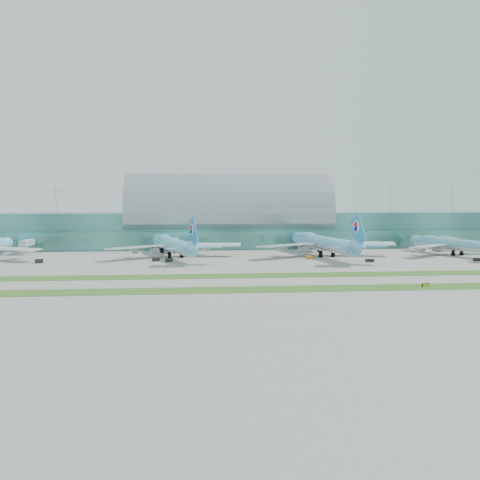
{
  "coord_description": "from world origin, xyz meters",
  "views": [
    {
      "loc": [
        -23.03,
        -188.77,
        27.46
      ],
      "look_at": [
        0.0,
        55.0,
        9.0
      ],
      "focal_mm": 40.0,
      "sensor_mm": 36.0,
      "label": 1
    }
  ],
  "objects": [
    {
      "name": "taxiline_b",
      "position": [
        0.0,
        -14.0,
        0.01
      ],
      "size": [
        420.0,
        0.35,
        0.01
      ],
      "primitive_type": "cube",
      "color": "yellow",
      "rests_on": "ground"
    },
    {
      "name": "ground",
      "position": [
        0.0,
        0.0,
        0.0
      ],
      "size": [
        700.0,
        700.0,
        0.0
      ],
      "primitive_type": "plane",
      "color": "gray",
      "rests_on": "ground"
    },
    {
      "name": "gse_f",
      "position": [
        56.22,
        39.69,
        0.67
      ],
      "size": [
        4.04,
        2.29,
        1.33
      ],
      "primitive_type": "cube",
      "rotation": [
        0.0,
        0.0,
        -0.19
      ],
      "color": "black",
      "rests_on": "ground"
    },
    {
      "name": "taxiline_a",
      "position": [
        0.0,
        -48.0,
        0.01
      ],
      "size": [
        420.0,
        0.35,
        0.01
      ],
      "primitive_type": "cube",
      "color": "yellow",
      "rests_on": "ground"
    },
    {
      "name": "gse_d",
      "position": [
        -32.33,
        47.8,
        0.78
      ],
      "size": [
        3.42,
        2.36,
        1.55
      ],
      "primitive_type": "cube",
      "rotation": [
        0.0,
        0.0,
        0.25
      ],
      "color": "black",
      "rests_on": "ground"
    },
    {
      "name": "airliner_d",
      "position": [
        107.12,
        65.4,
        5.75
      ],
      "size": [
        57.19,
        66.27,
        18.64
      ],
      "rotation": [
        0.0,
        0.0,
        0.29
      ],
      "color": "#59AFC5",
      "rests_on": "ground"
    },
    {
      "name": "taxiline_d",
      "position": [
        0.0,
        40.0,
        0.01
      ],
      "size": [
        420.0,
        0.35,
        0.01
      ],
      "primitive_type": "cube",
      "color": "yellow",
      "rests_on": "ground"
    },
    {
      "name": "airliner_b",
      "position": [
        -30.93,
        67.94,
        6.36
      ],
      "size": [
        63.32,
        73.36,
        20.63
      ],
      "rotation": [
        0.0,
        0.0,
        0.29
      ],
      "color": "#6ECDF3",
      "rests_on": "ground"
    },
    {
      "name": "taxiway_sign_east",
      "position": [
        50.98,
        -28.07,
        0.56
      ],
      "size": [
        2.67,
        1.0,
        1.14
      ],
      "rotation": [
        0.0,
        0.0,
        0.27
      ],
      "color": "black",
      "rests_on": "ground"
    },
    {
      "name": "taxiline_c",
      "position": [
        0.0,
        18.0,
        0.01
      ],
      "size": [
        420.0,
        0.35,
        0.01
      ],
      "primitive_type": "cube",
      "color": "yellow",
      "rests_on": "ground"
    },
    {
      "name": "grass_strip_far",
      "position": [
        0.0,
        2.0,
        0.04
      ],
      "size": [
        420.0,
        12.0,
        0.08
      ],
      "primitive_type": "cube",
      "color": "#2D591E",
      "rests_on": "ground"
    },
    {
      "name": "gse_e",
      "position": [
        32.32,
        54.52,
        0.68
      ],
      "size": [
        3.64,
        2.51,
        1.37
      ],
      "primitive_type": "cube",
      "rotation": [
        0.0,
        0.0,
        -0.21
      ],
      "color": "#C6840B",
      "rests_on": "ground"
    },
    {
      "name": "airliner_c",
      "position": [
        41.59,
        65.42,
        6.87
      ],
      "size": [
        70.22,
        80.57,
        22.26
      ],
      "rotation": [
        0.0,
        0.0,
        0.17
      ],
      "color": "#6BB7EB",
      "rests_on": "ground"
    },
    {
      "name": "gse_c",
      "position": [
        -38.21,
        51.38,
        0.75
      ],
      "size": [
        3.64,
        2.26,
        1.51
      ],
      "primitive_type": "cube",
      "rotation": [
        0.0,
        0.0,
        0.15
      ],
      "color": "black",
      "rests_on": "ground"
    },
    {
      "name": "grass_strip_near",
      "position": [
        0.0,
        -28.0,
        0.04
      ],
      "size": [
        420.0,
        12.0,
        0.08
      ],
      "primitive_type": "cube",
      "color": "#2D591E",
      "rests_on": "ground"
    },
    {
      "name": "gse_g",
      "position": [
        105.51,
        38.22,
        0.75
      ],
      "size": [
        3.77,
        2.17,
        1.49
      ],
      "primitive_type": "cube",
      "rotation": [
        0.0,
        0.0,
        -0.15
      ],
      "color": "black",
      "rests_on": "ground"
    },
    {
      "name": "gse_b",
      "position": [
        -88.39,
        48.94,
        0.88
      ],
      "size": [
        3.84,
        2.95,
        1.76
      ],
      "primitive_type": "cube",
      "rotation": [
        0.0,
        0.0,
        0.32
      ],
      "color": "black",
      "rests_on": "ground"
    },
    {
      "name": "terminal",
      "position": [
        0.01,
        128.79,
        14.23
      ],
      "size": [
        340.0,
        69.1,
        36.0
      ],
      "color": "#3D7A75",
      "rests_on": "ground"
    }
  ]
}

